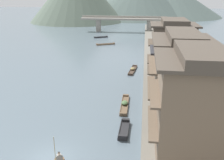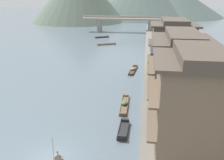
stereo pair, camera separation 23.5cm
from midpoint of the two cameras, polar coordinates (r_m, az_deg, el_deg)
ground_plane at (r=22.69m, az=-13.46°, el=-17.14°), size 400.00×400.00×0.00m
riverbank_right at (r=49.35m, az=18.09°, el=3.43°), size 18.00×110.00×0.78m
boatman_person at (r=20.25m, az=-11.98°, el=-17.14°), size 0.48×0.43×3.04m
boat_moored_nearest at (r=66.43m, az=-1.16°, el=8.19°), size 4.84×2.93×0.42m
boat_moored_second at (r=76.93m, az=-2.24°, el=9.77°), size 4.09×2.82×0.41m
boat_moored_third at (r=25.66m, az=2.88°, el=-11.30°), size 0.99×3.58×0.56m
boat_moored_far at (r=30.91m, az=3.06°, el=-5.61°), size 0.95×5.61×0.63m
boat_midriver_drifting at (r=44.39m, az=5.00°, el=2.32°), size 1.47×5.49×0.62m
house_waterfront_nearest at (r=20.36m, az=18.92°, el=-5.55°), size 7.09×6.74×8.74m
house_waterfront_second at (r=27.58m, az=15.49°, el=1.41°), size 6.51×8.02×8.74m
house_waterfront_tall at (r=34.30m, az=14.21°, el=2.83°), size 6.79×5.43×6.14m
house_waterfront_narrow at (r=39.40m, az=13.83°, el=6.96°), size 7.15×6.31×8.74m
stone_bridge at (r=87.76m, az=3.03°, el=13.25°), size 29.31×2.40×5.32m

